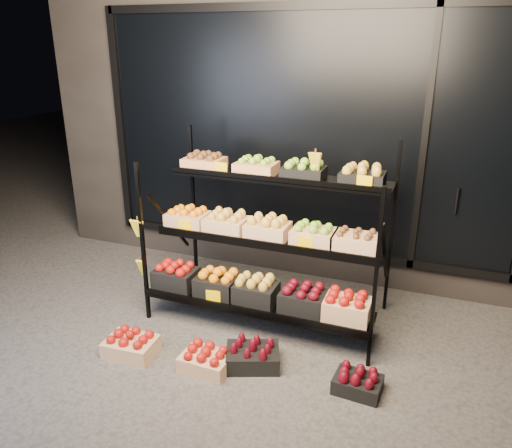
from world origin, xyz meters
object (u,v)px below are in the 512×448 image
at_px(floor_crate_midleft, 253,355).
at_px(floor_crate_midright, 206,360).
at_px(display_rack, 265,239).
at_px(floor_crate_left, 131,344).

xyz_separation_m(floor_crate_midleft, floor_crate_midright, (-0.32, -0.19, -0.01)).
height_order(display_rack, floor_crate_midleft, display_rack).
bearing_deg(floor_crate_left, floor_crate_midright, -0.18).
height_order(floor_crate_midleft, floor_crate_midright, floor_crate_midleft).
xyz_separation_m(display_rack, floor_crate_midright, (-0.15, -0.93, -0.70)).
bearing_deg(floor_crate_midright, floor_crate_midleft, 31.49).
relative_size(floor_crate_left, floor_crate_midleft, 0.84).
height_order(display_rack, floor_crate_left, display_rack).
bearing_deg(floor_crate_midright, floor_crate_left, -174.91).
distance_m(floor_crate_left, floor_crate_midright, 0.67).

